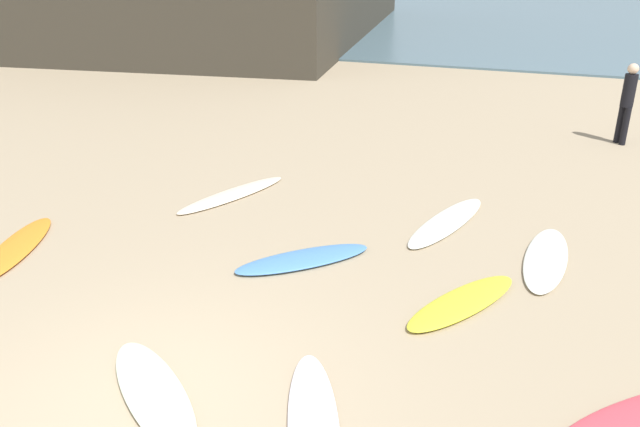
# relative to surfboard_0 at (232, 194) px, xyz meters

# --- Properties ---
(ground_plane) EXTENTS (120.00, 120.00, 0.00)m
(ground_plane) POSITION_rel_surfboard_0_xyz_m (1.82, -5.43, -0.03)
(ground_plane) COLOR tan
(ocean_water) EXTENTS (120.00, 40.00, 0.08)m
(ocean_water) POSITION_rel_surfboard_0_xyz_m (1.82, 34.24, 0.01)
(ocean_water) COLOR slate
(ocean_water) RESTS_ON ground_plane
(surfboard_0) EXTENTS (1.36, 2.48, 0.06)m
(surfboard_0) POSITION_rel_surfboard_0_xyz_m (0.00, 0.00, 0.00)
(surfboard_0) COLOR #F9E9CE
(surfboard_0) RESTS_ON ground_plane
(surfboard_1) EXTENTS (1.90, 1.70, 0.09)m
(surfboard_1) POSITION_rel_surfboard_0_xyz_m (1.81, -5.23, 0.01)
(surfboard_1) COLOR silver
(surfboard_1) RESTS_ON ground_plane
(surfboard_2) EXTENTS (0.72, 2.26, 0.08)m
(surfboard_2) POSITION_rel_surfboard_0_xyz_m (5.47, -0.72, 0.01)
(surfboard_2) COLOR white
(surfboard_2) RESTS_ON ground_plane
(surfboard_3) EXTENTS (1.35, 2.27, 0.06)m
(surfboard_3) POSITION_rel_surfboard_0_xyz_m (3.52, -5.12, 0.00)
(surfboard_3) COLOR white
(surfboard_3) RESTS_ON ground_plane
(surfboard_4) EXTENTS (1.47, 2.03, 0.09)m
(surfboard_4) POSITION_rel_surfboard_0_xyz_m (4.51, -2.37, 0.01)
(surfboard_4) COLOR yellow
(surfboard_4) RESTS_ON ground_plane
(surfboard_5) EXTENTS (1.27, 2.28, 0.07)m
(surfboard_5) POSITION_rel_surfboard_0_xyz_m (-2.04, -3.09, 0.00)
(surfboard_5) COLOR orange
(surfboard_5) RESTS_ON ground_plane
(surfboard_7) EXTENTS (1.89, 1.85, 0.09)m
(surfboard_7) POSITION_rel_surfboard_0_xyz_m (2.17, -1.96, 0.01)
(surfboard_7) COLOR #528ED9
(surfboard_7) RESTS_ON ground_plane
(surfboard_9) EXTENTS (1.20, 2.53, 0.06)m
(surfboard_9) POSITION_rel_surfboard_0_xyz_m (3.89, 0.11, 0.00)
(surfboard_9) COLOR silver
(surfboard_9) RESTS_ON ground_plane
(beachgoer_near) EXTENTS (0.34, 0.34, 1.69)m
(beachgoer_near) POSITION_rel_surfboard_0_xyz_m (-3.23, 10.39, 0.91)
(beachgoer_near) COLOR black
(beachgoer_near) RESTS_ON ground_plane
(beachgoer_mid) EXTENTS (0.39, 0.39, 1.82)m
(beachgoer_mid) POSITION_rel_surfboard_0_xyz_m (6.84, 6.02, 1.00)
(beachgoer_mid) COLOR black
(beachgoer_mid) RESTS_ON ground_plane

